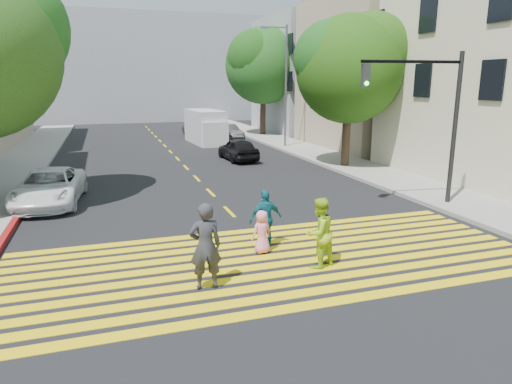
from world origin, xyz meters
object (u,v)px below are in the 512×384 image
tree_right_near (351,64)px  dark_car_parked (228,132)px  pedestrian_child (262,232)px  tree_right_far (264,62)px  traffic_signal (430,109)px  pedestrian_man (205,246)px  white_van (206,128)px  pedestrian_extra (266,219)px  white_sedan (49,187)px  pedestrian_woman (319,233)px  dark_car_near (238,149)px  silver_car (198,128)px

tree_right_near → dark_car_parked: bearing=101.8°
pedestrian_child → tree_right_far: bearing=-124.2°
traffic_signal → pedestrian_man: bearing=-147.0°
pedestrian_man → pedestrian_child: (1.85, 1.61, -0.39)m
pedestrian_child → white_van: (3.34, 22.52, 0.57)m
pedestrian_child → pedestrian_extra: pedestrian_extra is taller
white_sedan → white_van: white_van is taller
pedestrian_extra → pedestrian_woman: bearing=107.5°
tree_right_far → traffic_signal: bearing=-94.8°
tree_right_far → dark_car_near: bearing=-115.6°
white_van → traffic_signal: bearing=-83.8°
tree_right_far → pedestrian_child: tree_right_far is taller
pedestrian_extra → white_sedan: bearing=-54.6°
tree_right_near → white_van: tree_right_near is taller
pedestrian_man → white_sedan: size_ratio=0.41×
tree_right_far → white_sedan: tree_right_far is taller
tree_right_near → pedestrian_man: bearing=-130.1°
tree_right_far → dark_car_near: 13.89m
traffic_signal → dark_car_parked: bearing=102.2°
pedestrian_extra → white_van: 22.33m
tree_right_far → white_van: size_ratio=1.71×
pedestrian_man → dark_car_parked: pedestrian_man is taller
pedestrian_extra → traffic_signal: bearing=-169.1°
tree_right_far → tree_right_near: bearing=-92.7°
white_van → traffic_signal: (3.69, -19.97, 2.38)m
pedestrian_woman → dark_car_near: pedestrian_woman is taller
pedestrian_man → pedestrian_child: 2.48m
pedestrian_man → pedestrian_child: pedestrian_man is taller
dark_car_near → traffic_signal: size_ratio=0.69×
dark_car_near → pedestrian_child: bearing=72.9°
tree_right_far → dark_car_parked: (-3.59, -1.93, -5.48)m
pedestrian_woman → pedestrian_extra: (-0.77, 1.71, -0.06)m
white_sedan → white_van: size_ratio=0.89×
tree_right_near → pedestrian_woman: bearing=-121.9°
traffic_signal → pedestrian_child: bearing=-152.2°
pedestrian_woman → pedestrian_child: size_ratio=1.49×
dark_car_near → silver_car: dark_car_near is taller
pedestrian_extra → dark_car_parked: 24.23m
pedestrian_man → white_van: (5.19, 24.13, 0.18)m
pedestrian_extra → pedestrian_man: bearing=37.4°
tree_right_near → tree_right_far: (0.72, 15.59, 0.74)m
pedestrian_extra → dark_car_near: (3.24, 14.07, -0.16)m
pedestrian_child → dark_car_parked: (5.43, 24.08, 0.02)m
tree_right_near → white_van: size_ratio=1.50×
pedestrian_extra → tree_right_near: bearing=-135.4°
white_van → pedestrian_child: bearing=-102.7°
tree_right_far → traffic_signal: 23.69m
pedestrian_man → dark_car_near: bearing=-105.8°
silver_car → tree_right_far: bearing=151.7°
white_sedan → pedestrian_woman: bearing=-46.0°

